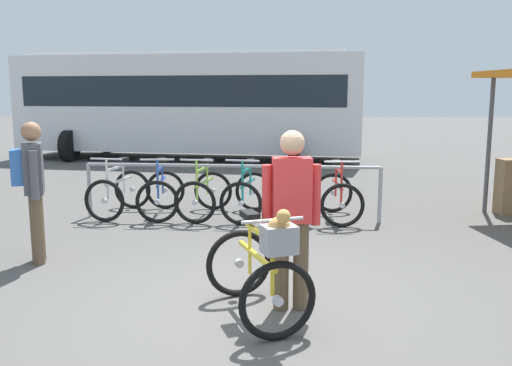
# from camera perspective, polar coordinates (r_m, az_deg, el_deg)

# --- Properties ---
(ground_plane) EXTENTS (80.00, 80.00, 0.00)m
(ground_plane) POSITION_cam_1_polar(r_m,az_deg,el_deg) (5.11, -1.02, -13.13)
(ground_plane) COLOR #514F4C
(bike_rack_rail) EXTENTS (4.60, 0.32, 0.88)m
(bike_rack_rail) POSITION_cam_1_polar(r_m,az_deg,el_deg) (8.40, -2.64, 0.80)
(bike_rack_rail) COLOR #99999E
(bike_rack_rail) RESTS_ON ground
(racked_bike_white) EXTENTS (0.83, 1.19, 0.97)m
(racked_bike_white) POSITION_cam_1_polar(r_m,az_deg,el_deg) (9.07, -14.15, -0.97)
(racked_bike_white) COLOR black
(racked_bike_white) RESTS_ON ground
(racked_bike_blue) EXTENTS (0.75, 1.15, 0.97)m
(racked_bike_blue) POSITION_cam_1_polar(r_m,az_deg,el_deg) (8.86, -9.88, -1.06)
(racked_bike_blue) COLOR black
(racked_bike_blue) RESTS_ON ground
(racked_bike_lime) EXTENTS (0.82, 1.20, 0.97)m
(racked_bike_lime) POSITION_cam_1_polar(r_m,az_deg,el_deg) (8.71, -5.43, -1.16)
(racked_bike_lime) COLOR black
(racked_bike_lime) RESTS_ON ground
(racked_bike_teal) EXTENTS (0.83, 1.19, 0.97)m
(racked_bike_teal) POSITION_cam_1_polar(r_m,az_deg,el_deg) (8.60, -0.84, -1.24)
(racked_bike_teal) COLOR black
(racked_bike_teal) RESTS_ON ground
(racked_bike_orange) EXTENTS (0.68, 1.12, 0.97)m
(racked_bike_orange) POSITION_cam_1_polar(r_m,az_deg,el_deg) (8.56, 3.82, -1.32)
(racked_bike_orange) COLOR black
(racked_bike_orange) RESTS_ON ground
(racked_bike_red) EXTENTS (0.70, 1.11, 0.97)m
(racked_bike_red) POSITION_cam_1_polar(r_m,az_deg,el_deg) (8.57, 8.51, -1.39)
(racked_bike_red) COLOR black
(racked_bike_red) RESTS_ON ground
(featured_bicycle) EXTENTS (1.01, 1.26, 1.09)m
(featured_bicycle) POSITION_cam_1_polar(r_m,az_deg,el_deg) (4.71, 0.56, -8.84)
(featured_bicycle) COLOR black
(featured_bicycle) RESTS_ON ground
(person_with_featured_bike) EXTENTS (0.53, 0.24, 1.64)m
(person_with_featured_bike) POSITION_cam_1_polar(r_m,az_deg,el_deg) (4.88, 3.74, -3.07)
(person_with_featured_bike) COLOR brown
(person_with_featured_bike) RESTS_ON ground
(pedestrian_with_backpack) EXTENTS (0.41, 0.50, 1.64)m
(pedestrian_with_backpack) POSITION_cam_1_polar(r_m,az_deg,el_deg) (6.74, -22.36, -0.02)
(pedestrian_with_backpack) COLOR brown
(pedestrian_with_backpack) RESTS_ON ground
(bus_distant) EXTENTS (10.25, 4.30, 3.08)m
(bus_distant) POSITION_cam_1_polar(r_m,az_deg,el_deg) (16.37, -6.91, 8.61)
(bus_distant) COLOR silver
(bus_distant) RESTS_ON ground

